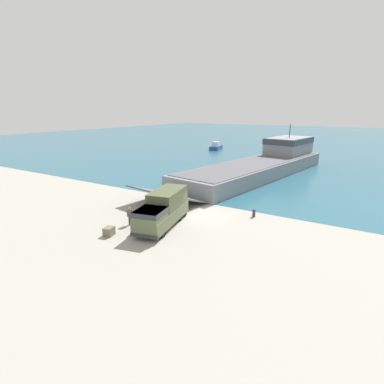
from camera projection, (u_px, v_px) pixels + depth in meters
The scene contains 9 objects.
ground_plane at pixel (202, 216), 29.75m from camera, with size 240.00×240.00×0.00m, color #9E998E.
water_surface at pixel (332, 139), 106.96m from camera, with size 240.00×180.00×0.01m, color #285B70.
landing_craft at pixel (266, 162), 49.74m from camera, with size 13.82×40.77×7.67m.
military_truck at pixel (163, 209), 26.92m from camera, with size 3.98×7.79×3.07m.
soldier_on_ramp at pixel (130, 215), 27.16m from camera, with size 0.46×0.28×1.70m.
moored_boat_a at pixel (216, 147), 79.43m from camera, with size 3.44×5.96×2.06m.
moored_boat_b at pixel (285, 149), 77.16m from camera, with size 7.86×3.71×1.32m.
mooring_bollard at pixel (254, 213), 29.38m from camera, with size 0.34×0.34×0.79m.
cargo_crate at pixel (109, 231), 25.04m from camera, with size 0.72×0.87×0.72m, color #6B664C.
Camera 1 is at (13.80, -24.44, 10.19)m, focal length 28.00 mm.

